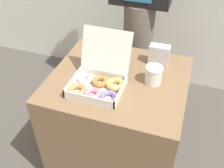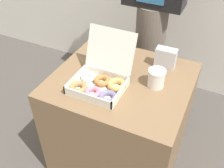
{
  "view_description": "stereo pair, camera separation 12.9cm",
  "coord_description": "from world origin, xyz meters",
  "px_view_note": "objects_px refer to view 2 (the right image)",
  "views": [
    {
      "loc": [
        0.35,
        -1.18,
        1.69
      ],
      "look_at": [
        0.01,
        -0.16,
        0.82
      ],
      "focal_mm": 42.0,
      "sensor_mm": 36.0,
      "label": 1
    },
    {
      "loc": [
        0.47,
        -1.13,
        1.69
      ],
      "look_at": [
        0.01,
        -0.16,
        0.82
      ],
      "focal_mm": 42.0,
      "sensor_mm": 36.0,
      "label": 2
    }
  ],
  "objects_px": {
    "donut_box": "(100,82)",
    "person_customer": "(154,4)",
    "coffee_cup": "(156,78)",
    "napkin_holder": "(166,58)"
  },
  "relations": [
    {
      "from": "person_customer",
      "to": "coffee_cup",
      "type": "bearing_deg",
      "value": -69.19
    },
    {
      "from": "donut_box",
      "to": "person_customer",
      "type": "xyz_separation_m",
      "value": [
        0.04,
        0.78,
        0.17
      ]
    },
    {
      "from": "donut_box",
      "to": "napkin_holder",
      "type": "bearing_deg",
      "value": 52.31
    },
    {
      "from": "coffee_cup",
      "to": "napkin_holder",
      "type": "relative_size",
      "value": 0.84
    },
    {
      "from": "donut_box",
      "to": "coffee_cup",
      "type": "bearing_deg",
      "value": 27.67
    },
    {
      "from": "napkin_holder",
      "to": "person_customer",
      "type": "height_order",
      "value": "person_customer"
    },
    {
      "from": "napkin_holder",
      "to": "donut_box",
      "type": "bearing_deg",
      "value": -127.69
    },
    {
      "from": "coffee_cup",
      "to": "person_customer",
      "type": "relative_size",
      "value": 0.06
    },
    {
      "from": "donut_box",
      "to": "person_customer",
      "type": "bearing_deg",
      "value": 87.21
    },
    {
      "from": "donut_box",
      "to": "person_customer",
      "type": "distance_m",
      "value": 0.8
    }
  ]
}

